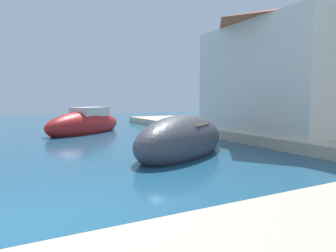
% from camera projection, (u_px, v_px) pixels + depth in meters
% --- Properties ---
extents(ground, '(80.00, 80.00, 0.00)m').
position_uv_depth(ground, '(26.00, 223.00, 5.42)').
color(ground, '#1E5170').
extents(quay_promenade, '(44.00, 32.00, 0.50)m').
position_uv_depth(quay_promenade, '(228.00, 183.00, 7.05)').
color(quay_promenade, beige).
rests_on(quay_promenade, ground).
extents(moored_boat_0, '(6.28, 5.24, 2.07)m').
position_uv_depth(moored_boat_0, '(182.00, 140.00, 12.04)').
color(moored_boat_0, '#3F3F47').
rests_on(moored_boat_0, ground).
extents(moored_boat_5, '(6.41, 5.49, 2.10)m').
position_uv_depth(moored_boat_5, '(85.00, 124.00, 19.72)').
color(moored_boat_5, '#B21E1E').
rests_on(moored_boat_5, ground).
extents(waterfront_building_main, '(5.93, 8.30, 6.61)m').
position_uv_depth(waterfront_building_main, '(283.00, 69.00, 16.26)').
color(waterfront_building_main, silver).
rests_on(waterfront_building_main, quay_promenade).
extents(quayside_tree, '(2.81, 2.81, 4.18)m').
position_uv_depth(quayside_tree, '(234.00, 82.00, 17.99)').
color(quayside_tree, brown).
rests_on(quayside_tree, quay_promenade).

